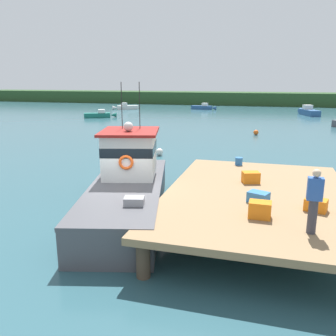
# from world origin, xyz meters

# --- Properties ---
(ground_plane) EXTENTS (200.00, 200.00, 0.00)m
(ground_plane) POSITION_xyz_m (0.00, 0.00, 0.00)
(ground_plane) COLOR #2D5660
(dock) EXTENTS (6.00, 9.00, 1.20)m
(dock) POSITION_xyz_m (4.80, 0.00, 1.07)
(dock) COLOR #4C3D2D
(dock) RESTS_ON ground
(main_fishing_boat) EXTENTS (4.42, 9.95, 4.80)m
(main_fishing_boat) POSITION_xyz_m (0.06, 0.27, 1.01)
(main_fishing_boat) COLOR #4C4C51
(main_fishing_boat) RESTS_ON ground
(crate_stack_near_edge) EXTENTS (0.70, 0.60, 0.36)m
(crate_stack_near_edge) POSITION_xyz_m (6.48, -1.27, 1.38)
(crate_stack_near_edge) COLOR orange
(crate_stack_near_edge) RESTS_ON dock
(crate_stack_mid_dock) EXTENTS (0.72, 0.63, 0.33)m
(crate_stack_mid_dock) POSITION_xyz_m (4.86, -0.97, 1.37)
(crate_stack_mid_dock) COLOR #3370B2
(crate_stack_mid_dock) RESTS_ON dock
(crate_single_by_cleat) EXTENTS (0.71, 0.61, 0.41)m
(crate_single_by_cleat) POSITION_xyz_m (4.51, 1.18, 1.40)
(crate_single_by_cleat) COLOR orange
(crate_single_by_cleat) RESTS_ON dock
(crate_single_far) EXTENTS (0.61, 0.46, 0.46)m
(crate_single_far) POSITION_xyz_m (4.94, -2.25, 1.43)
(crate_single_far) COLOR orange
(crate_single_far) RESTS_ON dock
(bait_bucket) EXTENTS (0.32, 0.32, 0.34)m
(bait_bucket) POSITION_xyz_m (3.85, 3.88, 1.37)
(bait_bucket) COLOR #2866B2
(bait_bucket) RESTS_ON dock
(deckhand_by_the_boat) EXTENTS (0.36, 0.22, 1.63)m
(deckhand_by_the_boat) POSITION_xyz_m (6.20, -2.94, 2.06)
(deckhand_by_the_boat) COLOR #383842
(deckhand_by_the_boat) RESTS_ON dock
(moored_boat_far_right) EXTENTS (4.11, 2.70, 1.07)m
(moored_boat_far_right) POSITION_xyz_m (-16.48, 31.10, 0.37)
(moored_boat_far_right) COLOR #196B5B
(moored_boat_far_right) RESTS_ON ground
(moored_boat_mid_harbor) EXTENTS (4.28, 1.59, 1.07)m
(moored_boat_mid_harbor) POSITION_xyz_m (-5.74, 47.88, 0.37)
(moored_boat_mid_harbor) COLOR #285184
(moored_boat_mid_harbor) RESTS_ON ground
(moored_boat_off_the_point) EXTENTS (4.00, 3.29, 1.11)m
(moored_boat_off_the_point) POSITION_xyz_m (-18.26, 44.53, 0.38)
(moored_boat_off_the_point) COLOR silver
(moored_boat_off_the_point) RESTS_ON ground
(moored_boat_near_channel) EXTENTS (2.67, 5.55, 1.39)m
(moored_boat_near_channel) POSITION_xyz_m (10.25, 42.24, 0.48)
(moored_boat_near_channel) COLOR #285184
(moored_boat_near_channel) RESTS_ON ground
(mooring_buoy_outer) EXTENTS (0.48, 0.48, 0.48)m
(mooring_buoy_outer) POSITION_xyz_m (-1.80, 10.26, 0.24)
(mooring_buoy_outer) COLOR silver
(mooring_buoy_outer) RESTS_ON ground
(mooring_buoy_spare_mooring) EXTENTS (0.46, 0.46, 0.46)m
(mooring_buoy_spare_mooring) POSITION_xyz_m (3.95, 21.28, 0.23)
(mooring_buoy_spare_mooring) COLOR #EA5B19
(mooring_buoy_spare_mooring) RESTS_ON ground
(far_shoreline) EXTENTS (120.00, 8.00, 2.40)m
(far_shoreline) POSITION_xyz_m (0.00, 62.00, 1.20)
(far_shoreline) COLOR #284723
(far_shoreline) RESTS_ON ground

